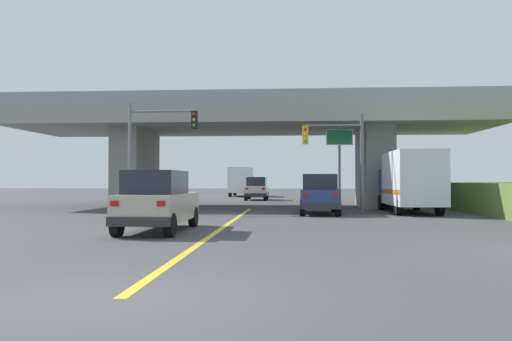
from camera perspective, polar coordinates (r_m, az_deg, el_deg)
The scene contains 11 objects.
ground at distance 33.08m, azimuth -0.32°, elevation -4.10°, with size 160.00×160.00×0.00m, color #424244.
overpass_bridge at distance 33.18m, azimuth -0.32°, elevation 4.15°, with size 30.39×9.13×6.89m.
lane_divider_stripe at distance 18.95m, azimuth -3.51°, elevation -6.26°, with size 0.20×23.28×0.01m, color yellow.
suv_lead at distance 17.19m, azimuth -10.95°, elevation -3.39°, with size 1.88×4.76×2.02m.
suv_crossing at distance 25.89m, azimuth 7.12°, elevation -2.66°, with size 2.03×4.49×2.02m.
box_truck at distance 27.84m, azimuth 16.92°, elevation -1.17°, with size 2.33×6.76×3.20m.
sedan_oncoming at distance 44.59m, azimuth 0.09°, elevation -2.04°, with size 1.90×4.54×2.02m.
traffic_signal_nearside at distance 26.63m, azimuth 9.50°, elevation 2.35°, with size 3.17×0.36×5.17m.
traffic_signal_farside at distance 27.49m, azimuth -11.59°, elevation 3.37°, with size 3.74×0.36×5.89m.
highway_sign at distance 30.50m, azimuth 9.38°, elevation 2.44°, with size 1.57×0.17×4.92m.
semi_truck_distant at distance 55.44m, azimuth -1.67°, elevation -1.24°, with size 2.33×6.71×3.11m.
Camera 1 is at (2.43, -7.08, 1.68)m, focal length 35.53 mm.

